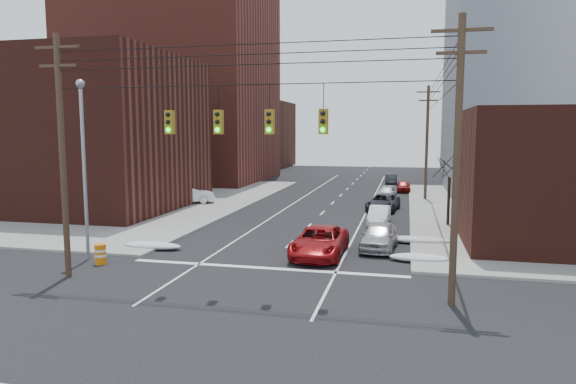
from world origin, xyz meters
The scene contains 28 objects.
ground centered at (0.00, 0.00, 0.00)m, with size 160.00×160.00×0.00m, color black.
sidewalk_nw centered at (-27.00, 27.00, 0.07)m, with size 40.00×40.00×0.15m, color gray.
building_brick_tall centered at (-24.00, 48.00, 15.00)m, with size 24.00×20.00×30.00m, color maroon.
building_brick_near centered at (-22.00, 22.00, 6.50)m, with size 20.00×16.00×13.00m, color #461A15.
building_brick_far centered at (-26.00, 74.00, 6.00)m, with size 22.00×18.00×12.00m, color #461A15.
building_office centered at (22.00, 44.00, 12.50)m, with size 22.00×20.00×25.00m, color gray.
building_glass centered at (24.00, 70.00, 11.00)m, with size 20.00×18.00×22.00m, color gray.
utility_pole_left centered at (-8.50, 3.00, 5.78)m, with size 2.20×0.28×11.00m.
utility_pole_right centered at (8.50, 3.00, 5.78)m, with size 2.20×0.28×11.00m.
utility_pole_far centered at (8.50, 34.00, 5.78)m, with size 2.20×0.28×11.00m.
traffic_signals centered at (0.10, 2.97, 7.17)m, with size 17.00×0.42×2.02m.
street_light centered at (-9.50, 6.00, 5.54)m, with size 0.44×0.44×9.32m.
bare_tree centered at (9.59, 20.00, 2.32)m, with size 2.09×2.20×4.93m.
snow_nw centered at (-7.40, 9.00, 0.21)m, with size 3.50×1.08×0.42m, color silver.
snow_ne centered at (7.40, 9.50, 0.21)m, with size 3.00×1.08×0.42m, color silver.
snow_east_far centered at (7.40, 14.00, 0.21)m, with size 4.00×1.08×0.42m, color silver.
red_pickup centered at (2.19, 9.58, 0.79)m, with size 2.61×5.65×1.57m, color maroon.
parked_car_a centered at (5.24, 11.86, 0.78)m, with size 1.84×4.57×1.56m, color #ACACB1.
parked_car_b centered at (4.82, 19.90, 0.66)m, with size 1.39×3.99×1.31m, color white.
parked_car_c centered at (4.80, 26.36, 0.70)m, with size 2.32×5.03×1.40m, color black.
parked_car_d centered at (4.80, 33.38, 0.63)m, with size 1.76×4.33×1.26m, color #AFAEB3.
parked_car_e centered at (6.40, 40.45, 0.62)m, with size 1.47×3.66×1.25m, color maroon.
parked_car_f centered at (4.80, 47.56, 0.66)m, with size 1.40×4.00×1.32m, color black.
lot_car_a centered at (-12.73, 25.85, 0.94)m, with size 1.68×4.81×1.58m, color white.
lot_car_b centered at (-13.31, 26.97, 0.76)m, with size 2.02×4.37×1.22m, color #A9AAAE.
lot_car_c centered at (-17.81, 23.39, 0.85)m, with size 1.95×4.80×1.39m, color black.
lot_car_d centered at (-18.02, 24.95, 0.90)m, with size 1.77×4.41×1.50m, color silver.
construction_barrel centered at (-8.36, 5.36, 0.53)m, with size 0.71×0.71×1.02m.
Camera 1 is at (6.66, -17.26, 6.75)m, focal length 32.00 mm.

